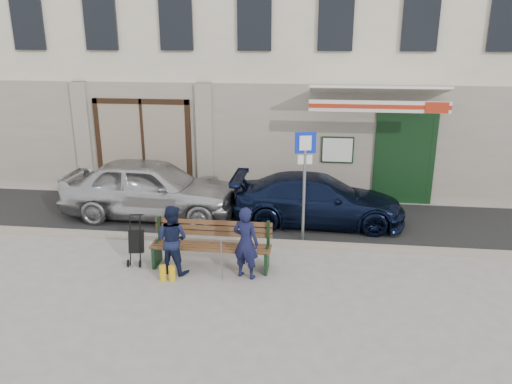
% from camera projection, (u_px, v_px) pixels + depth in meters
% --- Properties ---
extents(ground, '(80.00, 80.00, 0.00)m').
position_uv_depth(ground, '(223.00, 274.00, 9.75)').
color(ground, '#9E9991').
rests_on(ground, ground).
extents(asphalt_lane, '(60.00, 3.20, 0.01)m').
position_uv_depth(asphalt_lane, '(245.00, 218.00, 12.68)').
color(asphalt_lane, '#282828').
rests_on(asphalt_lane, ground).
extents(curb, '(60.00, 0.18, 0.12)m').
position_uv_depth(curb, '(235.00, 241.00, 11.15)').
color(curb, '#9E9384').
rests_on(curb, ground).
extents(building, '(20.00, 8.27, 10.00)m').
position_uv_depth(building, '(268.00, 18.00, 16.23)').
color(building, beige).
rests_on(building, ground).
extents(car_silver, '(4.48, 1.85, 1.52)m').
position_uv_depth(car_silver, '(151.00, 188.00, 12.60)').
color(car_silver, '#B7B7BC').
rests_on(car_silver, ground).
extents(car_navy, '(4.20, 1.72, 1.22)m').
position_uv_depth(car_navy, '(318.00, 200.00, 12.21)').
color(car_navy, black).
rests_on(car_navy, ground).
extents(parking_sign, '(0.46, 0.14, 2.49)m').
position_uv_depth(parking_sign, '(305.00, 170.00, 10.85)').
color(parking_sign, gray).
rests_on(parking_sign, ground).
extents(bench, '(2.40, 1.17, 0.98)m').
position_uv_depth(bench, '(209.00, 246.00, 9.92)').
color(bench, brown).
rests_on(bench, ground).
extents(man, '(0.60, 0.48, 1.42)m').
position_uv_depth(man, '(246.00, 243.00, 9.44)').
color(man, '#141638').
rests_on(man, ground).
extents(woman, '(0.78, 0.68, 1.38)m').
position_uv_depth(woman, '(172.00, 239.00, 9.65)').
color(woman, '#131A36').
rests_on(woman, ground).
extents(stroller, '(0.33, 0.44, 1.01)m').
position_uv_depth(stroller, '(136.00, 242.00, 10.11)').
color(stroller, black).
rests_on(stroller, ground).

